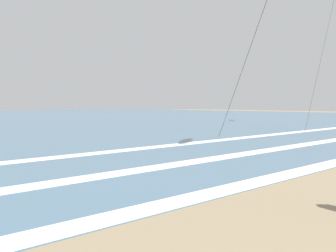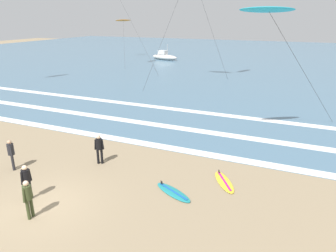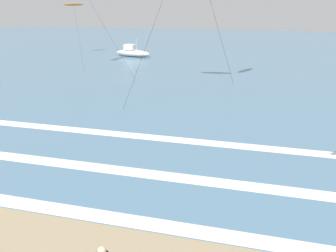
{
  "view_description": "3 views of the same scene",
  "coord_description": "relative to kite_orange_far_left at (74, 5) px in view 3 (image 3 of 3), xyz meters",
  "views": [
    {
      "loc": [
        -7.58,
        2.04,
        2.0
      ],
      "look_at": [
        1.49,
        11.06,
        1.26
      ],
      "focal_mm": 44.5,
      "sensor_mm": 36.0,
      "label": 1
    },
    {
      "loc": [
        9.22,
        -7.93,
        7.37
      ],
      "look_at": [
        2.07,
        8.47,
        1.07
      ],
      "focal_mm": 33.44,
      "sensor_mm": 36.0,
      "label": 2
    },
    {
      "loc": [
        3.24,
        -1.89,
        6.95
      ],
      "look_at": [
        -0.46,
        11.8,
        2.03
      ],
      "focal_mm": 38.2,
      "sensor_mm": 36.0,
      "label": 3
    }
  ],
  "objects": [
    {
      "name": "wave_foam_outer_break",
      "position": [
        21.5,
        -28.59,
        -6.58
      ],
      "size": [
        55.91,
        0.81,
        0.01
      ],
      "primitive_type": "cube",
      "color": "white",
      "rests_on": "ocean_surface"
    },
    {
      "name": "kite_orange_far_left",
      "position": [
        0.0,
        0.0,
        0.0
      ],
      "size": [
        8.27,
        13.51,
        6.87
      ],
      "color": "orange",
      "rests_on": "ground"
    },
    {
      "name": "wave_foam_shoreline",
      "position": [
        23.7,
        -36.25,
        -6.58
      ],
      "size": [
        59.63,
        0.73,
        0.01
      ],
      "primitive_type": "cube",
      "color": "white",
      "rests_on": "ocean_surface"
    },
    {
      "name": "offshore_boat",
      "position": [
        8.22,
        0.0,
        -6.04
      ],
      "size": [
        5.44,
        2.75,
        2.7
      ],
      "color": "beige",
      "rests_on": "ground"
    },
    {
      "name": "ocean_surface",
      "position": [
        22.32,
        8.35,
        -6.59
      ],
      "size": [
        140.0,
        90.0,
        0.01
      ],
      "primitive_type": "cube",
      "color": "slate",
      "rests_on": "ground"
    },
    {
      "name": "wave_foam_mid_break",
      "position": [
        22.16,
        -32.8,
        -6.58
      ],
      "size": [
        57.28,
        0.8,
        0.01
      ],
      "primitive_type": "cube",
      "color": "white",
      "rests_on": "ocean_surface"
    }
  ]
}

